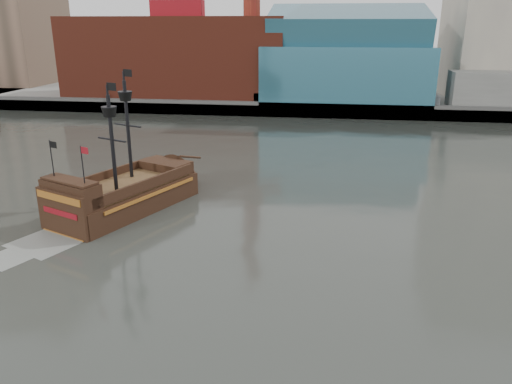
# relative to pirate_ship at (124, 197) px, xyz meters

# --- Properties ---
(ground) EXTENTS (400.00, 400.00, 0.00)m
(ground) POSITION_rel_pirate_ship_xyz_m (10.27, -13.85, -1.17)
(ground) COLOR #2A2D27
(ground) RESTS_ON ground
(promenade_far) EXTENTS (220.00, 60.00, 2.00)m
(promenade_far) POSITION_rel_pirate_ship_xyz_m (10.27, 78.15, -0.17)
(promenade_far) COLOR slate
(promenade_far) RESTS_ON ground
(seawall) EXTENTS (220.00, 1.00, 2.60)m
(seawall) POSITION_rel_pirate_ship_xyz_m (10.27, 48.65, 0.13)
(seawall) COLOR #4C4C49
(seawall) RESTS_ON ground
(pirate_ship) EXTENTS (11.56, 17.94, 12.96)m
(pirate_ship) POSITION_rel_pirate_ship_xyz_m (0.00, 0.00, 0.00)
(pirate_ship) COLOR black
(pirate_ship) RESTS_ON ground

